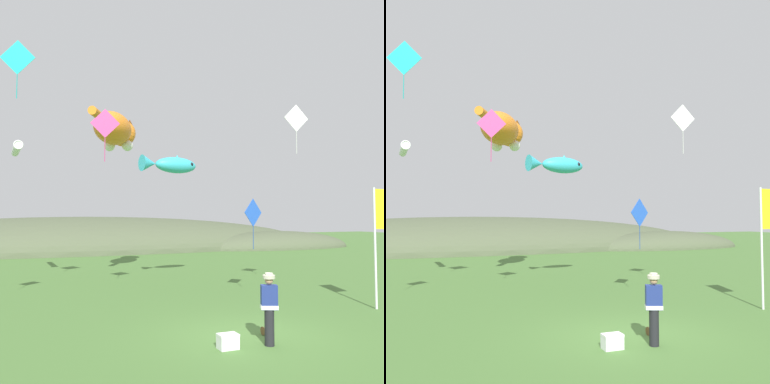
# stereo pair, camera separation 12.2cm
# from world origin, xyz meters

# --- Properties ---
(ground_plane) EXTENTS (120.00, 120.00, 0.00)m
(ground_plane) POSITION_xyz_m (0.00, 0.00, 0.00)
(ground_plane) COLOR #477033
(distant_hill_ridge) EXTENTS (51.48, 15.69, 6.26)m
(distant_hill_ridge) POSITION_xyz_m (1.34, 31.39, 0.00)
(distant_hill_ridge) COLOR #4C563D
(distant_hill_ridge) RESTS_ON ground
(festival_attendant) EXTENTS (0.49, 0.40, 1.77)m
(festival_attendant) POSITION_xyz_m (0.13, -0.86, 0.95)
(festival_attendant) COLOR black
(festival_attendant) RESTS_ON ground
(kite_spool) EXTENTS (0.17, 0.23, 0.23)m
(kite_spool) POSITION_xyz_m (0.53, -0.01, 0.11)
(kite_spool) COLOR olive
(kite_spool) RESTS_ON ground
(picnic_cooler) EXTENTS (0.49, 0.33, 0.36)m
(picnic_cooler) POSITION_xyz_m (-0.94, -0.72, 0.18)
(picnic_cooler) COLOR white
(picnic_cooler) RESTS_ON ground
(festival_banner_pole) EXTENTS (0.66, 0.08, 4.19)m
(festival_banner_pole) POSITION_xyz_m (5.94, 1.37, 2.74)
(festival_banner_pole) COLOR silver
(festival_banner_pole) RESTS_ON ground
(kite_giant_cat) EXTENTS (3.36, 5.88, 1.93)m
(kite_giant_cat) POSITION_xyz_m (-1.17, 12.01, 7.68)
(kite_giant_cat) COLOR orange
(kite_fish_windsock) EXTENTS (3.02, 1.32, 0.90)m
(kite_fish_windsock) POSITION_xyz_m (0.94, 9.22, 5.65)
(kite_fish_windsock) COLOR #33B2CC
(kite_tube_streamer) EXTENTS (0.59, 2.87, 0.44)m
(kite_tube_streamer) POSITION_xyz_m (-5.94, 12.20, 6.45)
(kite_tube_streamer) COLOR white
(kite_diamond_white) EXTENTS (1.10, 0.07, 2.00)m
(kite_diamond_white) POSITION_xyz_m (4.56, 4.13, 7.10)
(kite_diamond_white) COLOR white
(kite_diamond_teal) EXTENTS (1.25, 0.42, 2.21)m
(kite_diamond_teal) POSITION_xyz_m (-5.89, 6.77, 9.07)
(kite_diamond_teal) COLOR #19BFBF
(kite_diamond_blue) EXTENTS (1.04, 0.47, 2.03)m
(kite_diamond_blue) POSITION_xyz_m (3.05, 5.00, 3.31)
(kite_diamond_blue) COLOR blue
(kite_diamond_pink) EXTENTS (1.07, 0.24, 1.99)m
(kite_diamond_pink) POSITION_xyz_m (-2.79, 5.79, 6.64)
(kite_diamond_pink) COLOR #E53F8C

